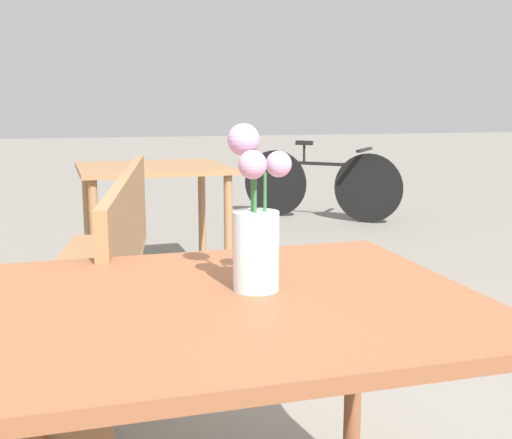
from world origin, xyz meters
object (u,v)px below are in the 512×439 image
at_px(table_front, 236,338).
at_px(table_back, 153,183).
at_px(flower_vase, 256,233).
at_px(bench_near, 107,274).
at_px(bicycle, 321,184).

height_order(table_front, table_back, table_back).
distance_m(table_front, flower_vase, 0.22).
bearing_deg(bench_near, bicycle, 57.64).
height_order(table_back, bicycle, bicycle).
relative_size(table_front, bicycle, 0.81).
relative_size(flower_vase, bench_near, 0.20).
height_order(bench_near, bicycle, bench_near).
bearing_deg(bench_near, table_front, -78.99).
bearing_deg(flower_vase, table_back, 89.03).
relative_size(flower_vase, bicycle, 0.28).
height_order(table_front, flower_vase, flower_vase).
height_order(table_front, bench_near, bench_near).
xyz_separation_m(table_front, flower_vase, (0.05, 0.04, 0.21)).
distance_m(flower_vase, table_back, 2.64).
height_order(table_front, bicycle, bicycle).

